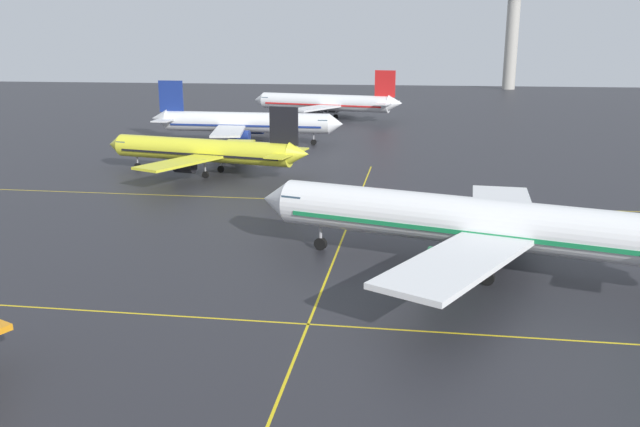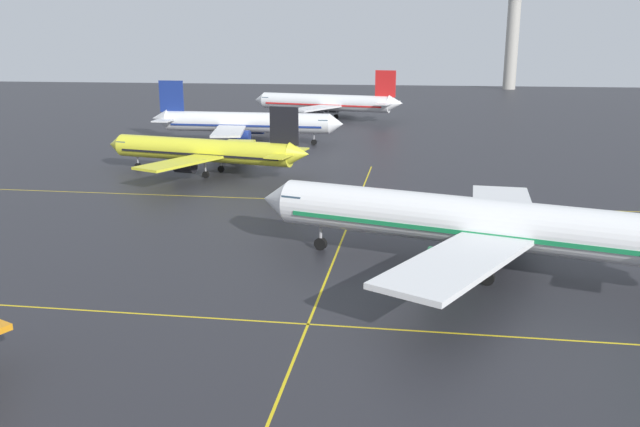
# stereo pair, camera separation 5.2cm
# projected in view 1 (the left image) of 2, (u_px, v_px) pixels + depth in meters

# --- Properties ---
(airliner_second_row) EXTENTS (40.98, 34.96, 12.96)m
(airliner_second_row) POSITION_uv_depth(u_px,v_px,m) (478.00, 223.00, 56.66)
(airliner_second_row) COLOR white
(airliner_second_row) RESTS_ON ground
(airliner_third_row) EXTENTS (33.86, 28.75, 10.59)m
(airliner_third_row) POSITION_uv_depth(u_px,v_px,m) (205.00, 151.00, 98.94)
(airliner_third_row) COLOR yellow
(airliner_third_row) RESTS_ON ground
(airliner_far_left_stand) EXTENTS (38.59, 33.38, 12.03)m
(airliner_far_left_stand) POSITION_uv_depth(u_px,v_px,m) (244.00, 123.00, 128.97)
(airliner_far_left_stand) COLOR white
(airliner_far_left_stand) RESTS_ON ground
(airliner_far_right_stand) EXTENTS (40.22, 34.22, 12.64)m
(airliner_far_right_stand) POSITION_uv_depth(u_px,v_px,m) (326.00, 103.00, 168.06)
(airliner_far_right_stand) COLOR white
(airliner_far_right_stand) RESTS_ON ground
(taxiway_markings) EXTENTS (148.64, 123.33, 0.01)m
(taxiway_markings) POSITION_uv_depth(u_px,v_px,m) (308.00, 324.00, 47.02)
(taxiway_markings) COLOR yellow
(taxiway_markings) RESTS_ON ground
(control_tower) EXTENTS (8.82, 8.82, 41.73)m
(control_tower) POSITION_uv_depth(u_px,v_px,m) (512.00, 30.00, 269.91)
(control_tower) COLOR #ADA89E
(control_tower) RESTS_ON ground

